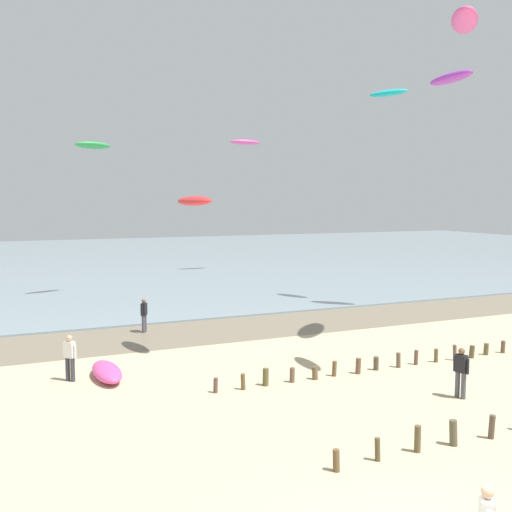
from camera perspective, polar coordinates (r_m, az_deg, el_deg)
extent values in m
cube|color=#7A6D59|center=(28.11, -8.74, -7.94)|extent=(120.00, 5.24, 0.01)
cube|color=#7F939E|center=(64.82, -16.84, -0.41)|extent=(160.00, 70.00, 0.10)
cylinder|color=brown|center=(14.60, 8.17, -19.92)|extent=(0.18, 0.19, 0.55)
cylinder|color=brown|center=(15.27, 12.28, -18.70)|extent=(0.16, 0.15, 0.60)
cylinder|color=brown|center=(15.96, 16.14, -17.46)|extent=(0.18, 0.18, 0.72)
cylinder|color=brown|center=(16.64, 19.46, -16.62)|extent=(0.23, 0.24, 0.71)
cylinder|color=brown|center=(17.43, 22.89, -15.74)|extent=(0.17, 0.19, 0.68)
cylinder|color=brown|center=(19.73, -4.14, -13.01)|extent=(0.16, 0.16, 0.53)
cylinder|color=brown|center=(19.98, -1.33, -12.69)|extent=(0.18, 0.16, 0.57)
cylinder|color=brown|center=(20.38, 0.99, -12.22)|extent=(0.23, 0.22, 0.63)
cylinder|color=brown|center=(20.78, 3.71, -12.01)|extent=(0.19, 0.20, 0.54)
cylinder|color=brown|center=(21.18, 6.02, -11.77)|extent=(0.23, 0.23, 0.49)
cylinder|color=brown|center=(21.63, 7.99, -11.29)|extent=(0.18, 0.17, 0.58)
cylinder|color=brown|center=(22.05, 10.37, -10.96)|extent=(0.21, 0.21, 0.61)
cylinder|color=brown|center=(22.65, 12.13, -10.65)|extent=(0.22, 0.23, 0.54)
cylinder|color=brown|center=(23.18, 14.30, -10.24)|extent=(0.17, 0.19, 0.59)
cylinder|color=brown|center=(23.74, 16.00, -9.90)|extent=(0.18, 0.17, 0.60)
cylinder|color=brown|center=(24.33, 17.87, -9.62)|extent=(0.19, 0.19, 0.57)
cylinder|color=brown|center=(24.82, 19.59, -9.26)|extent=(0.17, 0.17, 0.66)
cylinder|color=brown|center=(25.45, 21.13, -9.08)|extent=(0.23, 0.23, 0.55)
cylinder|color=brown|center=(26.18, 22.40, -8.76)|extent=(0.20, 0.22, 0.51)
cylinder|color=brown|center=(26.80, 23.86, -8.46)|extent=(0.19, 0.18, 0.53)
sphere|color=tan|center=(11.10, 22.52, -21.31)|extent=(0.22, 0.22, 0.22)
cylinder|color=white|center=(11.52, 22.22, -22.87)|extent=(0.09, 0.09, 0.52)
cylinder|color=#4C4C56|center=(28.89, -11.23, -6.73)|extent=(0.16, 0.16, 0.88)
cylinder|color=#4C4C56|center=(28.69, -11.40, -6.82)|extent=(0.16, 0.16, 0.88)
cube|color=black|center=(28.64, -11.34, -5.33)|extent=(0.38, 0.42, 0.60)
sphere|color=brown|center=(28.56, -11.36, -4.50)|extent=(0.22, 0.22, 0.22)
cylinder|color=black|center=(28.87, -11.16, -5.34)|extent=(0.09, 0.09, 0.52)
cylinder|color=black|center=(28.43, -11.53, -5.51)|extent=(0.09, 0.09, 0.52)
cylinder|color=#383842|center=(21.83, -18.17, -10.94)|extent=(0.16, 0.16, 0.88)
cylinder|color=#383842|center=(21.97, -18.63, -10.85)|extent=(0.16, 0.16, 0.88)
cube|color=white|center=(21.70, -18.46, -9.02)|extent=(0.41, 0.41, 0.60)
sphere|color=tan|center=(21.60, -18.50, -7.94)|extent=(0.22, 0.22, 0.22)
cylinder|color=white|center=(21.57, -17.95, -9.23)|extent=(0.09, 0.09, 0.52)
cylinder|color=white|center=(21.86, -18.96, -9.07)|extent=(0.09, 0.09, 0.52)
cylinder|color=#4C4C56|center=(20.27, 20.38, -12.30)|extent=(0.16, 0.16, 0.88)
cylinder|color=#4C4C56|center=(20.37, 19.84, -12.19)|extent=(0.16, 0.16, 0.88)
cube|color=black|center=(20.11, 20.18, -10.24)|extent=(0.31, 0.41, 0.60)
sphere|color=brown|center=(20.00, 20.22, -9.08)|extent=(0.22, 0.22, 0.22)
cylinder|color=black|center=(20.01, 20.78, -10.49)|extent=(0.09, 0.09, 0.52)
cylinder|color=black|center=(20.24, 19.58, -10.26)|extent=(0.09, 0.09, 0.52)
ellipsoid|color=#E54C99|center=(21.85, -14.96, -11.31)|extent=(1.12, 2.72, 0.53)
ellipsoid|color=green|center=(39.39, -16.29, 10.77)|extent=(2.66, 1.70, 0.63)
ellipsoid|color=purple|center=(21.63, 19.22, 16.76)|extent=(0.78, 2.13, 0.38)
ellipsoid|color=#E54C99|center=(28.00, 20.47, 21.55)|extent=(3.16, 3.48, 0.79)
ellipsoid|color=#19B2B7|center=(36.99, 13.33, 15.86)|extent=(1.99, 2.65, 0.58)
ellipsoid|color=#E54C99|center=(51.61, -1.14, 11.52)|extent=(2.85, 0.98, 0.53)
ellipsoid|color=red|center=(23.58, -6.31, 5.60)|extent=(1.40, 2.64, 0.49)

